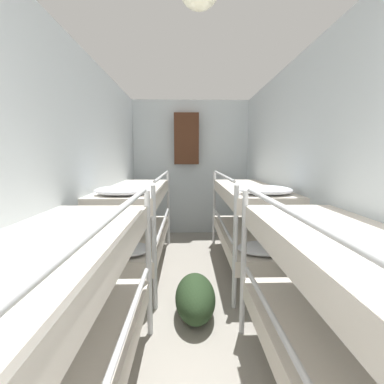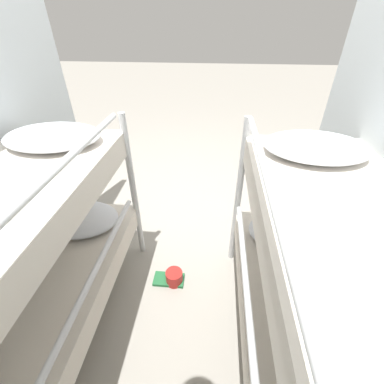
% 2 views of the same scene
% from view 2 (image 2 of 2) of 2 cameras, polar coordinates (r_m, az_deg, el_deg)
% --- Properties ---
extents(ground_plane, '(20.00, 20.00, 0.00)m').
position_cam_2_polar(ground_plane, '(2.68, 0.07, -4.31)').
color(ground_plane, gray).
extents(bunk_stack_left_near, '(0.69, 1.90, 1.23)m').
position_cam_2_polar(bunk_stack_left_near, '(1.27, 29.12, -21.74)').
color(bunk_stack_left_near, silver).
rests_on(bunk_stack_left_near, ground_plane).
extents(bunk_stack_right_near, '(0.69, 1.90, 1.23)m').
position_cam_2_polar(bunk_stack_right_near, '(1.47, -36.24, -15.64)').
color(bunk_stack_right_near, silver).
rests_on(bunk_stack_right_near, ground_plane).
extents(tin_can, '(0.13, 0.13, 0.11)m').
position_cam_2_polar(tin_can, '(2.04, -3.99, -18.38)').
color(tin_can, '#AD231E').
rests_on(tin_can, ground_plane).
extents(floor_book, '(0.23, 0.12, 0.02)m').
position_cam_2_polar(floor_book, '(2.09, -5.15, -18.81)').
color(floor_book, '#236638').
rests_on(floor_book, ground_plane).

